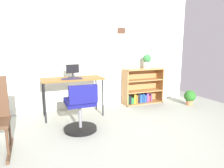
{
  "coord_description": "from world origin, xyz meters",
  "views": [
    {
      "loc": [
        -1.04,
        -2.09,
        1.33
      ],
      "look_at": [
        0.36,
        1.38,
        0.62
      ],
      "focal_mm": 32.46,
      "sensor_mm": 36.0,
      "label": 1
    }
  ],
  "objects_px": {
    "desk": "(73,81)",
    "potted_plant_on_shelf": "(147,61)",
    "bookshelf_low": "(141,88)",
    "potted_plant_floor": "(190,97)",
    "keyboard": "(72,79)",
    "monitor": "(73,71)",
    "office_chair": "(81,111)"
  },
  "relations": [
    {
      "from": "desk",
      "to": "keyboard",
      "type": "relative_size",
      "value": 3.18
    },
    {
      "from": "keyboard",
      "to": "potted_plant_on_shelf",
      "type": "distance_m",
      "value": 1.85
    },
    {
      "from": "keyboard",
      "to": "potted_plant_floor",
      "type": "height_order",
      "value": "keyboard"
    },
    {
      "from": "keyboard",
      "to": "office_chair",
      "type": "relative_size",
      "value": 0.46
    },
    {
      "from": "potted_plant_on_shelf",
      "to": "desk",
      "type": "bearing_deg",
      "value": -172.42
    },
    {
      "from": "desk",
      "to": "potted_plant_floor",
      "type": "bearing_deg",
      "value": -6.54
    },
    {
      "from": "keyboard",
      "to": "bookshelf_low",
      "type": "xyz_separation_m",
      "value": [
        1.7,
        0.41,
        -0.39
      ]
    },
    {
      "from": "bookshelf_low",
      "to": "potted_plant_floor",
      "type": "distance_m",
      "value": 1.11
    },
    {
      "from": "keyboard",
      "to": "bookshelf_low",
      "type": "height_order",
      "value": "bookshelf_low"
    },
    {
      "from": "office_chair",
      "to": "bookshelf_low",
      "type": "distance_m",
      "value": 2.02
    },
    {
      "from": "office_chair",
      "to": "monitor",
      "type": "bearing_deg",
      "value": 85.74
    },
    {
      "from": "desk",
      "to": "bookshelf_low",
      "type": "distance_m",
      "value": 1.72
    },
    {
      "from": "potted_plant_floor",
      "to": "bookshelf_low",
      "type": "bearing_deg",
      "value": 147.66
    },
    {
      "from": "bookshelf_low",
      "to": "potted_plant_on_shelf",
      "type": "bearing_deg",
      "value": -28.73
    },
    {
      "from": "keyboard",
      "to": "potted_plant_floor",
      "type": "relative_size",
      "value": 1.04
    },
    {
      "from": "desk",
      "to": "bookshelf_low",
      "type": "relative_size",
      "value": 1.2
    },
    {
      "from": "monitor",
      "to": "potted_plant_on_shelf",
      "type": "bearing_deg",
      "value": 5.5
    },
    {
      "from": "potted_plant_floor",
      "to": "keyboard",
      "type": "bearing_deg",
      "value": 176.2
    },
    {
      "from": "office_chair",
      "to": "bookshelf_low",
      "type": "xyz_separation_m",
      "value": [
        1.7,
        1.08,
        0.02
      ]
    },
    {
      "from": "desk",
      "to": "bookshelf_low",
      "type": "height_order",
      "value": "bookshelf_low"
    },
    {
      "from": "office_chair",
      "to": "bookshelf_low",
      "type": "relative_size",
      "value": 0.82
    },
    {
      "from": "desk",
      "to": "potted_plant_on_shelf",
      "type": "xyz_separation_m",
      "value": [
        1.76,
        0.23,
        0.32
      ]
    },
    {
      "from": "desk",
      "to": "monitor",
      "type": "bearing_deg",
      "value": 71.71
    },
    {
      "from": "desk",
      "to": "potted_plant_on_shelf",
      "type": "relative_size",
      "value": 3.5
    },
    {
      "from": "office_chair",
      "to": "potted_plant_floor",
      "type": "height_order",
      "value": "office_chair"
    },
    {
      "from": "office_chair",
      "to": "potted_plant_floor",
      "type": "bearing_deg",
      "value": 10.64
    },
    {
      "from": "bookshelf_low",
      "to": "potted_plant_on_shelf",
      "type": "relative_size",
      "value": 2.92
    },
    {
      "from": "desk",
      "to": "monitor",
      "type": "distance_m",
      "value": 0.2
    },
    {
      "from": "bookshelf_low",
      "to": "potted_plant_on_shelf",
      "type": "height_order",
      "value": "potted_plant_on_shelf"
    },
    {
      "from": "desk",
      "to": "potted_plant_floor",
      "type": "distance_m",
      "value": 2.65
    },
    {
      "from": "monitor",
      "to": "potted_plant_floor",
      "type": "relative_size",
      "value": 0.73
    },
    {
      "from": "bookshelf_low",
      "to": "potted_plant_floor",
      "type": "xyz_separation_m",
      "value": [
        0.93,
        -0.59,
        -0.17
      ]
    }
  ]
}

